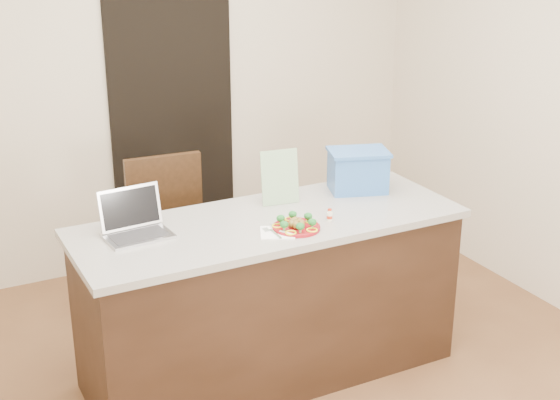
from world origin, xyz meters
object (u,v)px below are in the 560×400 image
laptop (134,222)px  blue_box (358,170)px  yogurt_bottle (330,216)px  island (270,297)px  plate (296,227)px  napkin (277,233)px  chair (172,233)px

laptop → blue_box: blue_box is taller
yogurt_bottle → blue_box: 0.51m
island → laptop: laptop is taller
plate → blue_box: (0.59, 0.35, 0.11)m
napkin → blue_box: (0.70, 0.36, 0.12)m
island → chair: bearing=108.7°
napkin → laptop: 0.71m
laptop → chair: 0.86m
blue_box → plate: bearing=-130.7°
plate → blue_box: blue_box is taller
plate → laptop: (-0.75, 0.32, 0.05)m
plate → yogurt_bottle: bearing=6.0°
plate → yogurt_bottle: yogurt_bottle is taller
yogurt_bottle → napkin: bearing=-175.0°
napkin → blue_box: bearing=27.0°
laptop → yogurt_bottle: bearing=-21.7°
island → yogurt_bottle: bearing=-30.4°
napkin → chair: size_ratio=0.16×
yogurt_bottle → laptop: 1.00m
island → napkin: 0.50m
island → yogurt_bottle: yogurt_bottle is taller
plate → chair: 1.07m
laptop → blue_box: 1.34m
blue_box → island: bearing=-146.8°
island → blue_box: size_ratio=5.23×
plate → laptop: laptop is taller
yogurt_bottle → chair: bearing=119.6°
chair → plate: bearing=-67.1°
plate → napkin: bearing=-176.7°
napkin → yogurt_bottle: bearing=5.0°
laptop → chair: (0.42, 0.65, -0.38)m
yogurt_bottle → chair: 1.14m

